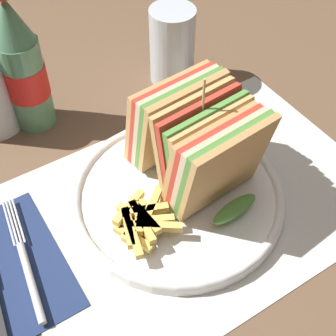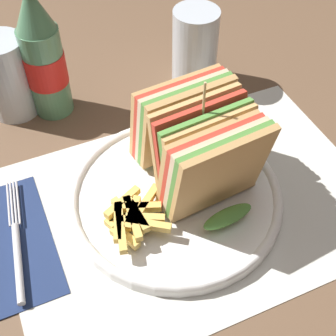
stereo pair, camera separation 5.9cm
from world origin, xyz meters
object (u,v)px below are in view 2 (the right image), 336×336
object	(u,v)px
club_sandwich	(199,147)
coke_bottle_near	(43,56)
plate_main	(174,194)
glass_far	(9,81)
fork	(17,249)
glass_near	(195,52)

from	to	relation	value
club_sandwich	coke_bottle_near	distance (m)	0.27
plate_main	coke_bottle_near	distance (m)	0.27
glass_far	fork	bearing A→B (deg)	-101.35
plate_main	club_sandwich	world-z (taller)	club_sandwich
plate_main	coke_bottle_near	size ratio (longest dim) A/B	1.22
plate_main	coke_bottle_near	xyz separation A→B (m)	(-0.10, 0.24, 0.09)
plate_main	glass_near	distance (m)	0.26
fork	glass_far	size ratio (longest dim) A/B	1.45
coke_bottle_near	glass_far	size ratio (longest dim) A/B	1.82
fork	glass_far	bearing A→B (deg)	86.35
plate_main	fork	xyz separation A→B (m)	(-0.20, 0.00, -0.00)
plate_main	glass_far	bearing A→B (deg)	120.31
fork	plate_main	bearing A→B (deg)	7.66
club_sandwich	coke_bottle_near	xyz separation A→B (m)	(-0.13, 0.23, 0.02)
glass_near	glass_far	bearing A→B (deg)	171.76
glass_near	glass_far	size ratio (longest dim) A/B	1.00
glass_near	club_sandwich	bearing A→B (deg)	-114.69
club_sandwich	glass_near	size ratio (longest dim) A/B	1.48
plate_main	club_sandwich	distance (m)	0.08
club_sandwich	glass_far	xyz separation A→B (m)	(-0.19, 0.25, -0.02)
plate_main	coke_bottle_near	world-z (taller)	coke_bottle_near
plate_main	fork	distance (m)	0.20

